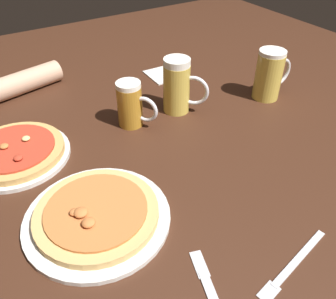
{
  "coord_description": "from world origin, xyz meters",
  "views": [
    {
      "loc": [
        -0.39,
        -0.62,
        0.59
      ],
      "look_at": [
        0.0,
        0.0,
        0.02
      ],
      "focal_mm": 37.1,
      "sensor_mm": 36.0,
      "label": 1
    }
  ],
  "objects_px": {
    "napkin_folded": "(165,74)",
    "fork_left": "(293,265)",
    "beer_mug_dark": "(131,105)",
    "beer_mug_amber": "(178,86)",
    "pizza_plate_near": "(97,215)",
    "beer_mug_pale": "(270,75)",
    "diner_arm": "(15,85)",
    "pizza_plate_far": "(15,153)"
  },
  "relations": [
    {
      "from": "beer_mug_pale",
      "to": "fork_left",
      "type": "distance_m",
      "value": 0.67
    },
    {
      "from": "pizza_plate_far",
      "to": "napkin_folded",
      "type": "relative_size",
      "value": 2.18
    },
    {
      "from": "napkin_folded",
      "to": "fork_left",
      "type": "bearing_deg",
      "value": -105.0
    },
    {
      "from": "pizza_plate_near",
      "to": "pizza_plate_far",
      "type": "bearing_deg",
      "value": 107.38
    },
    {
      "from": "beer_mug_pale",
      "to": "fork_left",
      "type": "relative_size",
      "value": 0.76
    },
    {
      "from": "napkin_folded",
      "to": "pizza_plate_far",
      "type": "bearing_deg",
      "value": -160.12
    },
    {
      "from": "beer_mug_dark",
      "to": "diner_arm",
      "type": "height_order",
      "value": "beer_mug_dark"
    },
    {
      "from": "pizza_plate_far",
      "to": "beer_mug_pale",
      "type": "xyz_separation_m",
      "value": [
        0.8,
        -0.11,
        0.07
      ]
    },
    {
      "from": "napkin_folded",
      "to": "diner_arm",
      "type": "bearing_deg",
      "value": 164.99
    },
    {
      "from": "beer_mug_amber",
      "to": "fork_left",
      "type": "relative_size",
      "value": 0.8
    },
    {
      "from": "fork_left",
      "to": "diner_arm",
      "type": "distance_m",
      "value": 1.02
    },
    {
      "from": "beer_mug_dark",
      "to": "fork_left",
      "type": "height_order",
      "value": "beer_mug_dark"
    },
    {
      "from": "pizza_plate_near",
      "to": "beer_mug_amber",
      "type": "xyz_separation_m",
      "value": [
        0.4,
        0.29,
        0.07
      ]
    },
    {
      "from": "pizza_plate_far",
      "to": "pizza_plate_near",
      "type": "bearing_deg",
      "value": -72.62
    },
    {
      "from": "diner_arm",
      "to": "pizza_plate_near",
      "type": "bearing_deg",
      "value": -88.67
    },
    {
      "from": "fork_left",
      "to": "beer_mug_amber",
      "type": "bearing_deg",
      "value": 78.14
    },
    {
      "from": "pizza_plate_far",
      "to": "fork_left",
      "type": "xyz_separation_m",
      "value": [
        0.37,
        -0.62,
        -0.01
      ]
    },
    {
      "from": "pizza_plate_near",
      "to": "beer_mug_pale",
      "type": "xyz_separation_m",
      "value": [
        0.7,
        0.21,
        0.07
      ]
    },
    {
      "from": "pizza_plate_near",
      "to": "diner_arm",
      "type": "relative_size",
      "value": 1.02
    },
    {
      "from": "pizza_plate_near",
      "to": "beer_mug_pale",
      "type": "distance_m",
      "value": 0.74
    },
    {
      "from": "beer_mug_dark",
      "to": "beer_mug_pale",
      "type": "relative_size",
      "value": 0.84
    },
    {
      "from": "pizza_plate_near",
      "to": "pizza_plate_far",
      "type": "xyz_separation_m",
      "value": [
        -0.1,
        0.32,
        0.0
      ]
    },
    {
      "from": "pizza_plate_near",
      "to": "fork_left",
      "type": "bearing_deg",
      "value": -48.08
    },
    {
      "from": "beer_mug_amber",
      "to": "diner_arm",
      "type": "xyz_separation_m",
      "value": [
        -0.42,
        0.38,
        -0.05
      ]
    },
    {
      "from": "fork_left",
      "to": "diner_arm",
      "type": "height_order",
      "value": "diner_arm"
    },
    {
      "from": "beer_mug_dark",
      "to": "beer_mug_amber",
      "type": "distance_m",
      "value": 0.16
    },
    {
      "from": "pizza_plate_far",
      "to": "diner_arm",
      "type": "relative_size",
      "value": 0.91
    },
    {
      "from": "beer_mug_dark",
      "to": "fork_left",
      "type": "xyz_separation_m",
      "value": [
        0.04,
        -0.6,
        -0.07
      ]
    },
    {
      "from": "beer_mug_dark",
      "to": "diner_arm",
      "type": "xyz_separation_m",
      "value": [
        -0.25,
        0.38,
        -0.03
      ]
    },
    {
      "from": "beer_mug_pale",
      "to": "pizza_plate_far",
      "type": "bearing_deg",
      "value": 172.17
    },
    {
      "from": "pizza_plate_far",
      "to": "beer_mug_dark",
      "type": "height_order",
      "value": "beer_mug_dark"
    },
    {
      "from": "pizza_plate_near",
      "to": "diner_arm",
      "type": "height_order",
      "value": "diner_arm"
    },
    {
      "from": "beer_mug_dark",
      "to": "fork_left",
      "type": "distance_m",
      "value": 0.61
    },
    {
      "from": "beer_mug_dark",
      "to": "beer_mug_amber",
      "type": "xyz_separation_m",
      "value": [
        0.16,
        -0.0,
        0.02
      ]
    },
    {
      "from": "pizza_plate_near",
      "to": "fork_left",
      "type": "height_order",
      "value": "pizza_plate_near"
    },
    {
      "from": "napkin_folded",
      "to": "fork_left",
      "type": "relative_size",
      "value": 0.6
    },
    {
      "from": "beer_mug_amber",
      "to": "beer_mug_dark",
      "type": "bearing_deg",
      "value": 178.67
    },
    {
      "from": "beer_mug_dark",
      "to": "beer_mug_amber",
      "type": "relative_size",
      "value": 0.8
    },
    {
      "from": "fork_left",
      "to": "beer_mug_pale",
      "type": "bearing_deg",
      "value": 49.97
    },
    {
      "from": "beer_mug_amber",
      "to": "fork_left",
      "type": "distance_m",
      "value": 0.62
    },
    {
      "from": "beer_mug_pale",
      "to": "fork_left",
      "type": "bearing_deg",
      "value": -130.03
    },
    {
      "from": "napkin_folded",
      "to": "diner_arm",
      "type": "height_order",
      "value": "diner_arm"
    }
  ]
}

